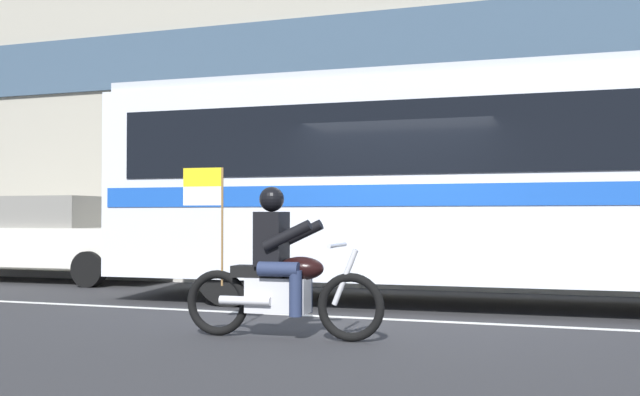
% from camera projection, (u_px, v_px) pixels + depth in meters
% --- Properties ---
extents(ground_plane, '(60.00, 60.00, 0.00)m').
position_uv_depth(ground_plane, '(397.00, 313.00, 9.98)').
color(ground_plane, '#2B2B2D').
extents(sidewalk_curb, '(28.00, 3.80, 0.15)m').
position_uv_depth(sidewalk_curb, '(461.00, 278.00, 14.78)').
color(sidewalk_curb, '#B7B2A8').
rests_on(sidewalk_curb, ground_plane).
extents(lane_center_stripe, '(26.60, 0.14, 0.01)m').
position_uv_depth(lane_center_stripe, '(385.00, 319.00, 9.41)').
color(lane_center_stripe, silver).
rests_on(lane_center_stripe, ground_plane).
extents(transit_bus, '(10.74, 2.89, 3.22)m').
position_uv_depth(transit_bus, '(481.00, 172.00, 10.83)').
color(transit_bus, silver).
rests_on(transit_bus, ground_plane).
extents(motorcycle_with_rider, '(2.19, 0.64, 1.78)m').
position_uv_depth(motorcycle_with_rider, '(280.00, 274.00, 7.95)').
color(motorcycle_with_rider, black).
rests_on(motorcycle_with_rider, ground_plane).
extents(parked_sedan_curbside, '(4.80, 1.93, 1.64)m').
position_uv_depth(parked_sedan_curbside, '(50.00, 237.00, 14.98)').
color(parked_sedan_curbside, silver).
rests_on(parked_sedan_curbside, ground_plane).
extents(fire_hydrant, '(0.22, 0.30, 0.75)m').
position_uv_depth(fire_hydrant, '(307.00, 256.00, 14.40)').
color(fire_hydrant, gold).
rests_on(fire_hydrant, sidewalk_curb).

